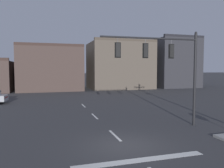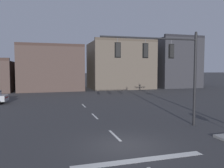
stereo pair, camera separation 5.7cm
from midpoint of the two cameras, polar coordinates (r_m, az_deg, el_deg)
The scene contains 5 objects.
ground_plane at distance 12.77m, azimuth 3.58°, elevation -15.28°, with size 400.00×400.00×0.00m, color #353538.
stop_bar_paint at distance 11.03m, azimuth 7.33°, elevation -18.45°, with size 6.40×0.50×0.01m, color silver.
lane_centreline at distance 14.57m, azimuth 0.82°, elevation -12.81°, with size 0.16×26.40×0.01m.
signal_mast_near_side at distance 16.44m, azimuth 13.73°, elevation 5.71°, with size 7.17×0.51×6.87m.
building_row at distance 47.51m, azimuth -2.79°, elevation 4.22°, with size 47.56×10.42×11.27m.
Camera 2 is at (-4.11, -11.34, 4.19)m, focal length 36.31 mm.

